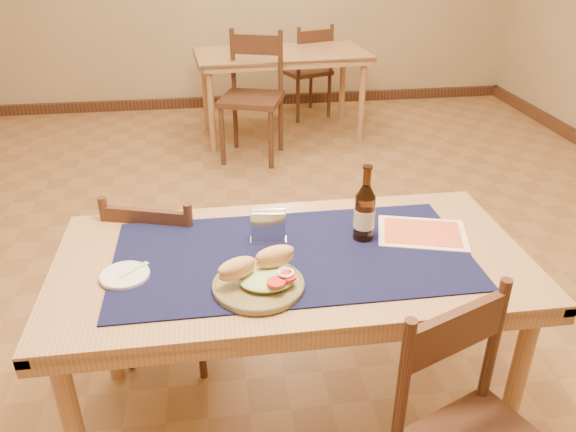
{
  "coord_description": "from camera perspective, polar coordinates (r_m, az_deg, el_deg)",
  "views": [
    {
      "loc": [
        -0.25,
        -2.41,
        1.76
      ],
      "look_at": [
        0.0,
        -0.7,
        0.85
      ],
      "focal_mm": 35.0,
      "sensor_mm": 36.0,
      "label": 1
    }
  ],
  "objects": [
    {
      "name": "room",
      "position": [
        2.45,
        -2.47,
        19.34
      ],
      "size": [
        6.04,
        7.04,
        2.84
      ],
      "color": "olive",
      "rests_on": "ground"
    },
    {
      "name": "main_table",
      "position": [
        1.96,
        0.42,
        -6.08
      ],
      "size": [
        1.6,
        0.8,
        0.75
      ],
      "color": "#A1744B",
      "rests_on": "ground"
    },
    {
      "name": "placemat",
      "position": [
        1.91,
        0.43,
        -3.96
      ],
      "size": [
        1.2,
        0.6,
        0.01
      ],
      "primitive_type": "cube",
      "color": "black",
      "rests_on": "main_table"
    },
    {
      "name": "baseboard",
      "position": [
        2.96,
        -1.94,
        -7.41
      ],
      "size": [
        6.0,
        7.0,
        0.1
      ],
      "color": "#452818",
      "rests_on": "ground"
    },
    {
      "name": "back_table",
      "position": [
        5.07,
        -0.67,
        15.43
      ],
      "size": [
        1.52,
        0.84,
        0.75
      ],
      "color": "#A1744B",
      "rests_on": "ground"
    },
    {
      "name": "chair_main_far",
      "position": [
        2.44,
        -12.11,
        -5.61
      ],
      "size": [
        0.49,
        0.49,
        0.84
      ],
      "color": "#452818",
      "rests_on": "ground"
    },
    {
      "name": "chair_back_near",
      "position": [
        4.61,
        -3.61,
        12.22
      ],
      "size": [
        0.58,
        0.58,
        1.0
      ],
      "color": "#452818",
      "rests_on": "ground"
    },
    {
      "name": "chair_back_far",
      "position": [
        5.65,
        1.95,
        14.65
      ],
      "size": [
        0.53,
        0.53,
        0.9
      ],
      "color": "#452818",
      "rests_on": "ground"
    },
    {
      "name": "sandwich_plate",
      "position": [
        1.74,
        -2.85,
        -6.36
      ],
      "size": [
        0.29,
        0.29,
        0.11
      ],
      "color": "olive",
      "rests_on": "placemat"
    },
    {
      "name": "side_plate",
      "position": [
        1.87,
        -16.25,
        -5.76
      ],
      "size": [
        0.16,
        0.16,
        0.01
      ],
      "color": "silver",
      "rests_on": "placemat"
    },
    {
      "name": "fork",
      "position": [
        1.88,
        -15.18,
        -5.18
      ],
      "size": [
        0.09,
        0.09,
        0.0
      ],
      "color": "#87D876",
      "rests_on": "side_plate"
    },
    {
      "name": "beer_bottle",
      "position": [
        1.98,
        7.78,
        0.37
      ],
      "size": [
        0.07,
        0.07,
        0.28
      ],
      "color": "#45240C",
      "rests_on": "placemat"
    },
    {
      "name": "napkin_holder",
      "position": [
        1.97,
        -2.03,
        -1.12
      ],
      "size": [
        0.13,
        0.06,
        0.11
      ],
      "color": "silver",
      "rests_on": "placemat"
    },
    {
      "name": "menu_card",
      "position": [
        2.09,
        13.48,
        -1.67
      ],
      "size": [
        0.36,
        0.31,
        0.01
      ],
      "color": "beige",
      "rests_on": "placemat"
    }
  ]
}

